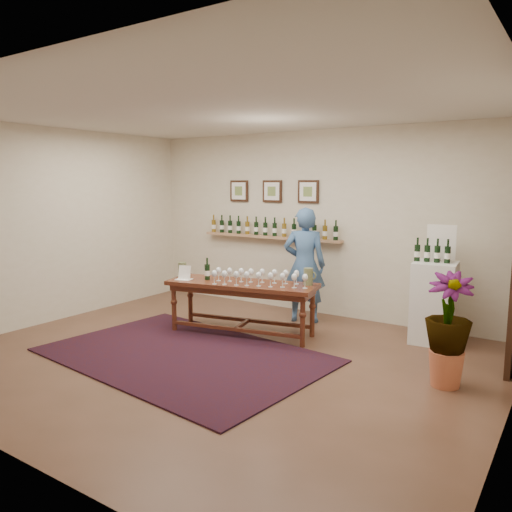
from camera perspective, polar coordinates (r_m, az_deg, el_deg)
The scene contains 14 objects.
ground at distance 5.91m, azimuth -4.38°, elevation -11.56°, with size 6.00×6.00×0.00m, color #4F3323.
room_shell at distance 6.43m, azimuth 21.38°, elevation -0.20°, with size 6.00×6.00×6.00m.
rug at distance 6.03m, azimuth -8.22°, elevation -11.13°, with size 3.23×2.16×0.02m, color #3F100B.
tasting_table at distance 6.64m, azimuth -1.63°, elevation -3.91°, with size 2.09×1.04×0.71m.
table_glasses at distance 6.45m, azimuth 0.54°, elevation -2.43°, with size 1.39×0.32×0.19m, color white, non-canonical shape.
table_bottles at distance 6.83m, azimuth -5.42°, elevation -1.53°, with size 0.25×0.14×0.27m, color black, non-canonical shape.
pitcher_left at distance 7.01m, azimuth -8.42°, elevation -1.56°, with size 0.13×0.13×0.21m, color #5F6740, non-canonical shape.
pitcher_right at distance 6.45m, azimuth 5.99°, elevation -2.35°, with size 0.14×0.14×0.22m, color #5F6740, non-canonical shape.
menu_card at distance 6.86m, azimuth -8.16°, elevation -1.87°, with size 0.21×0.15×0.19m, color white.
display_pedestal at distance 6.71m, azimuth 19.65°, elevation -5.03°, with size 0.52×0.52×1.03m, color white.
pedestal_bottles at distance 6.58m, azimuth 19.50°, elevation 0.63°, with size 0.30×0.08×0.30m, color black, non-canonical shape.
info_sign at distance 6.70m, azimuth 20.41°, elevation 1.49°, with size 0.35×0.02×0.48m, color white.
potted_plant at distance 5.30m, azimuth 21.09°, elevation -7.88°, with size 0.66×0.66×0.99m.
person at distance 7.24m, azimuth 5.56°, elevation -1.04°, with size 0.61×0.40×1.67m, color #3D6090.
Camera 1 is at (3.43, -4.37, 2.01)m, focal length 35.00 mm.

